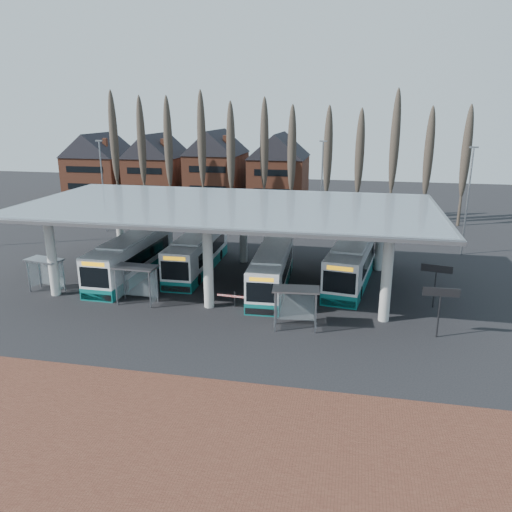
% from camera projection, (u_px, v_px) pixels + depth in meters
% --- Properties ---
extents(ground, '(140.00, 140.00, 0.00)m').
position_uv_depth(ground, '(199.00, 321.00, 32.98)').
color(ground, black).
rests_on(ground, ground).
extents(brick_strip, '(70.00, 10.00, 0.03)m').
position_uv_depth(brick_strip, '(114.00, 431.00, 21.70)').
color(brick_strip, brown).
rests_on(brick_strip, ground).
extents(station_canopy, '(32.00, 16.00, 6.34)m').
position_uv_depth(station_canopy, '(227.00, 213.00, 38.88)').
color(station_canopy, beige).
rests_on(station_canopy, ground).
extents(poplar_row, '(45.10, 1.10, 14.50)m').
position_uv_depth(poplar_row, '(278.00, 148.00, 61.49)').
color(poplar_row, '#473D33').
rests_on(poplar_row, ground).
extents(townhouse_row, '(36.80, 10.30, 12.25)m').
position_uv_depth(townhouse_row, '(187.00, 160.00, 75.62)').
color(townhouse_row, brown).
rests_on(townhouse_row, ground).
extents(lamp_post_a, '(0.80, 0.16, 10.17)m').
position_uv_depth(lamp_post_a, '(103.00, 184.00, 55.55)').
color(lamp_post_a, slate).
rests_on(lamp_post_a, ground).
extents(lamp_post_b, '(0.80, 0.16, 10.17)m').
position_uv_depth(lamp_post_b, '(322.00, 186.00, 54.76)').
color(lamp_post_b, slate).
rests_on(lamp_post_b, ground).
extents(lamp_post_c, '(0.80, 0.16, 10.17)m').
position_uv_depth(lamp_post_c, '(468.00, 199.00, 46.47)').
color(lamp_post_c, slate).
rests_on(lamp_post_c, ground).
extents(bus_0, '(2.75, 12.08, 3.35)m').
position_uv_depth(bus_0, '(132.00, 257.00, 41.47)').
color(bus_0, white).
rests_on(bus_0, ground).
extents(bus_1, '(2.69, 11.64, 3.22)m').
position_uv_depth(bus_1, '(198.00, 253.00, 42.97)').
color(bus_1, white).
rests_on(bus_1, ground).
extents(bus_2, '(2.85, 11.16, 3.07)m').
position_uv_depth(bus_2, '(272.00, 270.00, 38.56)').
color(bus_2, white).
rests_on(bus_2, ground).
extents(bus_3, '(4.26, 12.50, 3.41)m').
position_uv_depth(bus_3, '(353.00, 262.00, 40.26)').
color(bus_3, white).
rests_on(bus_3, ground).
extents(shelter_0, '(3.00, 1.89, 2.59)m').
position_uv_depth(shelter_0, '(46.00, 268.00, 37.83)').
color(shelter_0, gray).
rests_on(shelter_0, ground).
extents(shelter_1, '(3.07, 1.62, 2.80)m').
position_uv_depth(shelter_1, '(137.00, 276.00, 35.48)').
color(shelter_1, gray).
rests_on(shelter_1, ground).
extents(shelter_2, '(3.05, 1.73, 2.71)m').
position_uv_depth(shelter_2, '(296.00, 299.00, 31.41)').
color(shelter_2, gray).
rests_on(shelter_2, ground).
extents(info_sign_0, '(2.15, 0.13, 3.20)m').
position_uv_depth(info_sign_0, '(441.00, 296.00, 29.88)').
color(info_sign_0, black).
rests_on(info_sign_0, ground).
extents(info_sign_1, '(2.09, 0.52, 3.13)m').
position_uv_depth(info_sign_1, '(436.00, 272.00, 34.47)').
color(info_sign_1, black).
rests_on(info_sign_1, ground).
extents(barrier, '(2.28, 0.70, 1.14)m').
position_uv_depth(barrier, '(233.00, 297.00, 34.70)').
color(barrier, black).
rests_on(barrier, ground).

